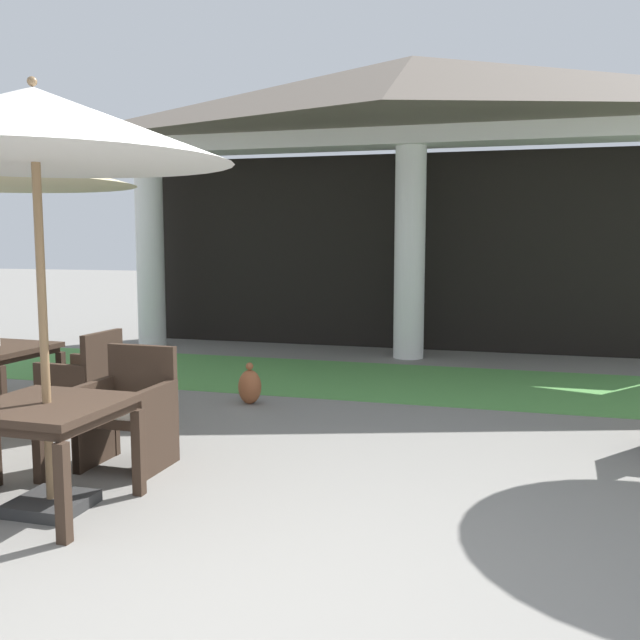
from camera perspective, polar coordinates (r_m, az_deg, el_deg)
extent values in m
plane|color=gray|center=(3.82, -10.79, -20.79)|extent=(60.00, 60.00, 0.00)
cylinder|color=white|center=(11.69, -13.50, 5.34)|extent=(0.44, 0.44, 3.03)
cylinder|color=white|center=(10.31, 7.22, 5.31)|extent=(0.44, 0.44, 3.03)
cube|color=white|center=(10.41, 7.36, 14.34)|extent=(9.14, 0.70, 0.24)
pyramid|color=#665B51|center=(10.51, 7.41, 17.69)|extent=(9.54, 3.16, 1.00)
cube|color=black|center=(11.21, 7.92, 5.40)|extent=(8.94, 0.16, 3.03)
cube|color=#519347|center=(8.75, 5.33, -4.88)|extent=(11.34, 2.32, 0.01)
cube|color=#38281E|center=(4.87, -21.10, -6.50)|extent=(0.89, 0.89, 0.05)
cube|color=#38281E|center=(4.88, -21.07, -7.14)|extent=(0.82, 0.82, 0.06)
cube|color=#38281E|center=(4.43, -19.97, -12.96)|extent=(0.07, 0.07, 0.60)
cube|color=#38281E|center=(5.51, -21.66, -9.14)|extent=(0.07, 0.07, 0.60)
cube|color=#38281E|center=(5.06, -14.39, -10.28)|extent=(0.07, 0.07, 0.60)
cube|color=#2D2D2D|center=(5.05, -20.79, -13.65)|extent=(0.46, 0.46, 0.08)
cylinder|color=olive|center=(4.78, -21.36, -0.51)|extent=(0.06, 0.06, 2.39)
cone|color=white|center=(4.80, -22.01, 14.36)|extent=(2.43, 2.43, 0.45)
sphere|color=olive|center=(4.84, -22.15, 17.35)|extent=(0.06, 0.06, 0.06)
cube|color=#38281E|center=(5.64, -15.32, -7.44)|extent=(0.59, 0.55, 0.07)
cube|color=silver|center=(5.63, -15.34, -6.84)|extent=(0.55, 0.51, 0.05)
cube|color=#38281E|center=(5.79, -14.08, -4.28)|extent=(0.58, 0.07, 0.47)
cube|color=#38281E|center=(5.52, -12.89, -8.48)|extent=(0.07, 0.54, 0.65)
cube|color=#38281E|center=(5.81, -17.58, -7.88)|extent=(0.07, 0.54, 0.65)
cube|color=#38281E|center=(5.37, -14.23, -10.55)|extent=(0.06, 0.06, 0.37)
cube|color=#38281E|center=(5.65, -18.87, -9.83)|extent=(0.06, 0.06, 0.37)
cube|color=#38281E|center=(5.77, -11.71, -9.27)|extent=(0.06, 0.06, 0.37)
cube|color=#38281E|center=(6.03, -16.16, -8.69)|extent=(0.06, 0.06, 0.37)
cube|color=#38281E|center=(7.08, -24.21, -5.77)|extent=(0.07, 0.07, 0.60)
cube|color=#38281E|center=(7.68, -20.06, -4.64)|extent=(0.07, 0.07, 0.60)
cube|color=#2D2D2D|center=(7.70, -24.26, -6.85)|extent=(0.41, 0.41, 0.06)
cube|color=#38281E|center=(7.02, -18.75, -4.90)|extent=(0.59, 0.58, 0.07)
cube|color=silver|center=(7.01, -18.76, -4.42)|extent=(0.55, 0.54, 0.05)
cube|color=#38281E|center=(6.81, -17.09, -2.88)|extent=(0.09, 0.56, 0.47)
cube|color=#38281E|center=(6.84, -20.04, -5.92)|extent=(0.57, 0.09, 0.62)
cube|color=#38281E|center=(7.23, -17.48, -5.14)|extent=(0.57, 0.09, 0.62)
cube|color=#38281E|center=(7.03, -21.57, -6.76)|extent=(0.06, 0.06, 0.35)
cube|color=#38281E|center=(7.41, -19.06, -5.99)|extent=(0.06, 0.06, 0.35)
cube|color=#38281E|center=(6.72, -18.26, -7.24)|extent=(0.06, 0.06, 0.35)
cube|color=#38281E|center=(7.11, -15.82, -6.40)|extent=(0.06, 0.06, 0.35)
ellipsoid|color=#9E5633|center=(7.55, -5.67, -5.37)|extent=(0.24, 0.24, 0.36)
sphere|color=#9E5633|center=(7.51, -5.69, -3.72)|extent=(0.08, 0.08, 0.08)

